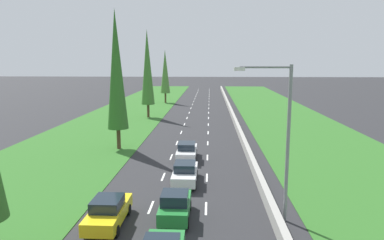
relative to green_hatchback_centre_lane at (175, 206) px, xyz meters
name	(u,v)px	position (x,y,z in m)	size (l,w,h in m)	color
ground_plane	(198,115)	(0.04, 40.62, -0.84)	(300.00, 300.00, 0.00)	#28282B
grass_verge_left	(125,115)	(-12.61, 40.62, -0.82)	(14.00, 140.00, 0.04)	#2D6623
grass_verge_right	(283,116)	(14.39, 40.62, -0.82)	(14.00, 140.00, 0.04)	#2D6623
median_barrier	(232,113)	(5.74, 40.62, -0.41)	(0.44, 120.00, 0.85)	#9E9B93
lane_markings	(198,115)	(0.04, 40.62, -0.83)	(3.64, 116.00, 0.01)	white
green_hatchback_centre_lane	(175,206)	(0.00, 0.00, 0.00)	(1.74, 3.90, 1.72)	#237A33
white_sedan_centre_lane	(185,173)	(0.14, 6.30, -0.02)	(1.82, 4.50, 1.64)	white
white_sedan_centre_lane_fifth	(187,151)	(-0.15, 12.84, -0.02)	(1.82, 4.50, 1.64)	white
yellow_sedan_left_lane	(108,211)	(-3.70, -0.94, -0.02)	(1.82, 4.50, 1.64)	yellow
poplar_tree_second	(116,70)	(-7.59, 16.60, 7.43)	(2.16, 2.16, 14.44)	#4C3823
poplar_tree_third	(147,67)	(-8.11, 37.78, 7.31)	(2.15, 2.15, 14.20)	#4C3823
poplar_tree_fourth	(165,72)	(-7.84, 58.47, 6.05)	(2.09, 2.09, 11.67)	#4C3823
street_light_mast	(282,132)	(6.03, 0.12, 4.40)	(3.20, 0.28, 9.00)	gray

